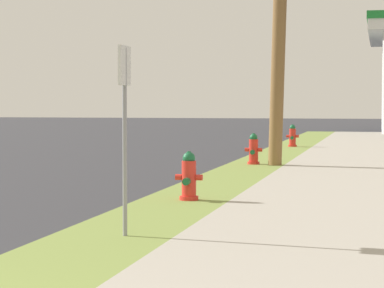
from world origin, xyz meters
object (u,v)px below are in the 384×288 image
object	(u,v)px
fire_hydrant_fourth	(293,137)
street_sign_post	(125,100)
fire_hydrant_second	(189,179)
fire_hydrant_third	(254,151)

from	to	relation	value
fire_hydrant_fourth	street_sign_post	distance (m)	19.52
fire_hydrant_fourth	street_sign_post	size ratio (longest dim) A/B	0.35
fire_hydrant_second	street_sign_post	world-z (taller)	street_sign_post
fire_hydrant_second	fire_hydrant_third	world-z (taller)	same
fire_hydrant_third	fire_hydrant_fourth	xyz separation A→B (m)	(0.10, 8.29, 0.00)
fire_hydrant_second	fire_hydrant_fourth	bearing A→B (deg)	90.11
street_sign_post	fire_hydrant_second	bearing A→B (deg)	91.11
street_sign_post	fire_hydrant_third	bearing A→B (deg)	91.01
fire_hydrant_fourth	street_sign_post	world-z (taller)	street_sign_post
fire_hydrant_fourth	street_sign_post	xyz separation A→B (m)	(0.10, -19.48, 1.19)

